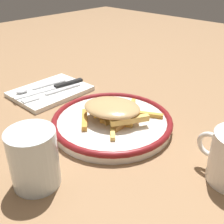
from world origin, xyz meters
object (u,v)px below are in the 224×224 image
at_px(napkin, 50,91).
at_px(spoon, 33,89).
at_px(plate, 112,122).
at_px(knife, 56,87).
at_px(water_glass, 34,158).
at_px(fries_heap, 113,110).
at_px(fork, 52,93).

xyz_separation_m(napkin, spoon, (0.03, 0.03, 0.01)).
bearing_deg(plate, knife, -6.89).
relative_size(plate, knife, 1.30).
bearing_deg(spoon, napkin, -133.18).
bearing_deg(water_glass, napkin, -39.08).
bearing_deg(spoon, fries_heap, -175.04).
height_order(fork, spoon, spoon).
height_order(fries_heap, spoon, fries_heap).
relative_size(napkin, spoon, 1.33).
bearing_deg(plate, fries_heap, -126.33).
bearing_deg(water_glass, spoon, -31.74).
bearing_deg(fries_heap, knife, -6.44).
bearing_deg(knife, water_glass, 138.41).
height_order(plate, napkin, plate).
bearing_deg(fork, knife, -52.62).
relative_size(fries_heap, napkin, 0.91).
height_order(napkin, spoon, spoon).
bearing_deg(knife, plate, 173.11).
bearing_deg(fries_heap, plate, 53.67).
distance_m(knife, water_glass, 0.38).
xyz_separation_m(fork, knife, (0.02, -0.03, 0.00)).
xyz_separation_m(napkin, fork, (-0.03, 0.01, 0.01)).
relative_size(knife, water_glass, 2.03).
bearing_deg(knife, napkin, 80.72).
bearing_deg(plate, spoon, 4.62).
distance_m(spoon, water_glass, 0.37).
xyz_separation_m(fork, water_glass, (-0.26, 0.22, 0.04)).
distance_m(fries_heap, napkin, 0.26).
height_order(napkin, water_glass, water_glass).
height_order(napkin, fork, fork).
relative_size(fries_heap, fork, 1.04).
relative_size(fork, knife, 0.84).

